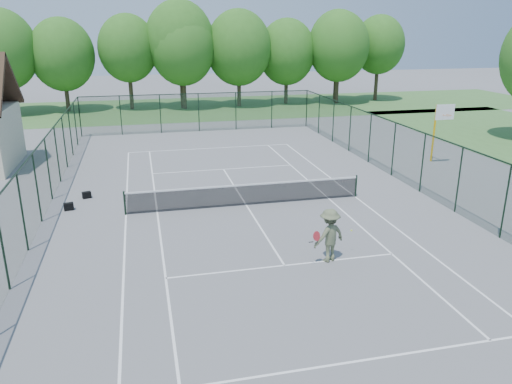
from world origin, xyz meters
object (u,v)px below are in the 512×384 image
tennis_net (246,194)px  basketball_goal (440,122)px  sports_bag_a (69,207)px  tennis_player (329,235)px

tennis_net → basketball_goal: basketball_goal is taller
tennis_net → basketball_goal: (12.93, 4.84, 1.99)m
tennis_net → sports_bag_a: 8.13m
sports_bag_a → tennis_player: size_ratio=0.22×
basketball_goal → sports_bag_a: bearing=-170.2°
tennis_net → basketball_goal: size_ratio=3.04×
sports_bag_a → tennis_player: 12.30m
basketball_goal → tennis_player: basketball_goal is taller
tennis_net → sports_bag_a: (-8.03, 1.21, -0.41)m
basketball_goal → tennis_net: bearing=-159.5°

